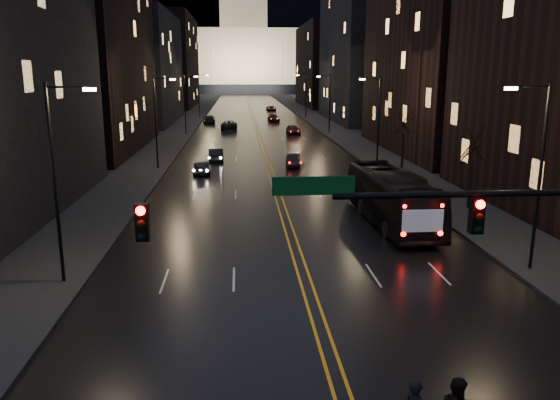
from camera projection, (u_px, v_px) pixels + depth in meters
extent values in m
cube|color=black|center=(250.00, 109.00, 142.09)|extent=(20.00, 320.00, 0.02)
cube|color=black|center=(196.00, 109.00, 141.06)|extent=(8.00, 320.00, 0.16)
cube|color=black|center=(303.00, 108.00, 143.10)|extent=(8.00, 320.00, 0.16)
cube|color=orange|center=(250.00, 109.00, 142.09)|extent=(0.62, 320.00, 0.01)
cube|color=black|center=(82.00, 31.00, 63.59)|extent=(12.00, 30.00, 28.00)
cube|color=black|center=(141.00, 68.00, 101.39)|extent=(12.00, 34.00, 20.00)
cube|color=black|center=(171.00, 62.00, 147.52)|extent=(12.00, 40.00, 24.00)
cube|color=black|center=(364.00, 52.00, 103.76)|extent=(12.00, 34.00, 26.00)
cube|color=black|center=(325.00, 66.00, 150.81)|extent=(12.00, 40.00, 22.00)
cube|color=black|center=(245.00, 88.00, 258.11)|extent=(90.00, 50.00, 4.00)
cube|color=#FFD993|center=(244.00, 57.00, 254.89)|extent=(80.00, 36.00, 24.00)
cylinder|color=#D0BB86|center=(243.00, 12.00, 250.30)|extent=(22.00, 22.00, 16.00)
cylinder|color=black|center=(549.00, 193.00, 14.90)|extent=(12.00, 0.18, 0.18)
cube|color=black|center=(142.00, 222.00, 14.23)|extent=(0.35, 0.30, 1.00)
cube|color=black|center=(477.00, 215.00, 14.89)|extent=(0.35, 0.30, 1.00)
sphere|color=#FF0705|center=(140.00, 211.00, 13.98)|extent=(0.24, 0.24, 0.24)
sphere|color=#FF0705|center=(481.00, 205.00, 14.63)|extent=(0.24, 0.24, 0.24)
cube|color=#053F14|center=(314.00, 186.00, 14.36)|extent=(2.20, 0.06, 0.50)
cylinder|color=black|center=(540.00, 180.00, 25.39)|extent=(0.16, 0.16, 9.00)
cylinder|color=black|center=(531.00, 86.00, 24.34)|extent=(1.80, 0.10, 0.10)
cube|color=#EBC78D|center=(511.00, 88.00, 24.30)|extent=(0.50, 0.25, 0.15)
cylinder|color=black|center=(55.00, 187.00, 23.79)|extent=(0.16, 0.16, 9.00)
cylinder|color=black|center=(67.00, 87.00, 22.87)|extent=(1.80, 0.10, 0.10)
cube|color=#EBC78D|center=(89.00, 89.00, 22.96)|extent=(0.50, 0.25, 0.15)
cylinder|color=black|center=(379.00, 122.00, 54.51)|extent=(0.16, 0.16, 9.00)
cylinder|color=black|center=(371.00, 78.00, 53.46)|extent=(1.80, 0.10, 0.10)
cube|color=#EBC78D|center=(362.00, 79.00, 53.42)|extent=(0.50, 0.25, 0.15)
cylinder|color=black|center=(156.00, 124.00, 52.91)|extent=(0.16, 0.16, 9.00)
cylinder|color=black|center=(163.00, 78.00, 51.99)|extent=(1.80, 0.10, 0.10)
cube|color=#EBC78D|center=(173.00, 79.00, 52.08)|extent=(0.50, 0.25, 0.15)
cylinder|color=black|center=(330.00, 105.00, 83.63)|extent=(0.16, 0.16, 9.00)
cylinder|color=black|center=(324.00, 76.00, 82.58)|extent=(1.80, 0.10, 0.10)
cube|color=#EBC78D|center=(318.00, 77.00, 82.53)|extent=(0.50, 0.25, 0.15)
cylinder|color=black|center=(185.00, 105.00, 82.03)|extent=(0.16, 0.16, 9.00)
cylinder|color=black|center=(190.00, 76.00, 81.11)|extent=(1.80, 0.10, 0.10)
cube|color=#EBC78D|center=(196.00, 77.00, 81.19)|extent=(0.50, 0.25, 0.15)
cylinder|color=black|center=(306.00, 96.00, 112.75)|extent=(0.16, 0.16, 9.00)
cylinder|color=black|center=(302.00, 75.00, 111.69)|extent=(1.80, 0.10, 0.10)
cube|color=#EBC78D|center=(297.00, 75.00, 111.65)|extent=(0.50, 0.25, 0.15)
cylinder|color=black|center=(199.00, 96.00, 111.14)|extent=(0.16, 0.16, 9.00)
cylinder|color=black|center=(203.00, 75.00, 110.22)|extent=(1.80, 0.10, 0.10)
cube|color=#EBC78D|center=(207.00, 75.00, 110.31)|extent=(0.50, 0.25, 0.15)
cylinder|color=black|center=(470.00, 185.00, 37.82)|extent=(0.24, 0.24, 3.50)
cylinder|color=black|center=(403.00, 152.00, 53.35)|extent=(0.24, 0.24, 3.50)
imported|color=black|center=(391.00, 197.00, 34.45)|extent=(3.29, 12.14, 3.35)
imported|color=black|center=(202.00, 167.00, 51.41)|extent=(1.77, 4.05, 1.36)
imported|color=black|center=(216.00, 155.00, 58.58)|extent=(1.80, 4.47, 1.45)
imported|color=black|center=(229.00, 125.00, 90.71)|extent=(2.71, 5.70, 1.57)
imported|color=black|center=(209.00, 119.00, 101.73)|extent=(2.58, 5.49, 1.55)
imported|color=black|center=(293.00, 160.00, 55.35)|extent=(1.88, 4.21, 1.34)
imported|color=black|center=(293.00, 130.00, 82.91)|extent=(2.04, 4.75, 1.60)
imported|color=black|center=(274.00, 118.00, 105.04)|extent=(2.34, 4.90, 1.38)
imported|color=black|center=(271.00, 108.00, 133.88)|extent=(2.28, 4.68, 1.28)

